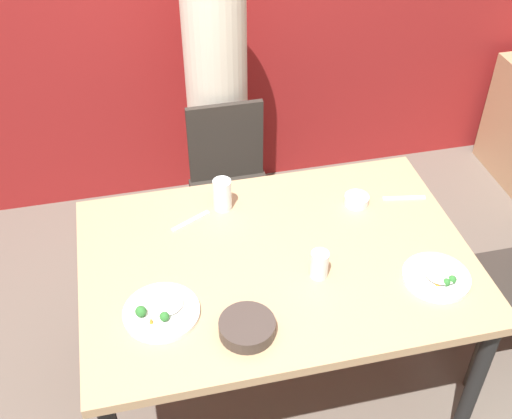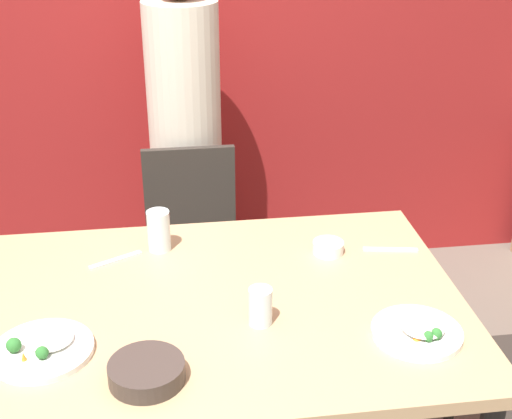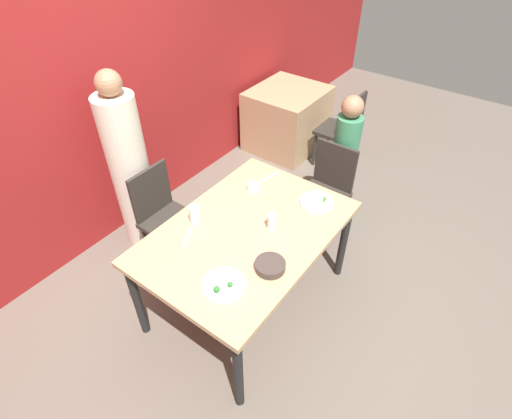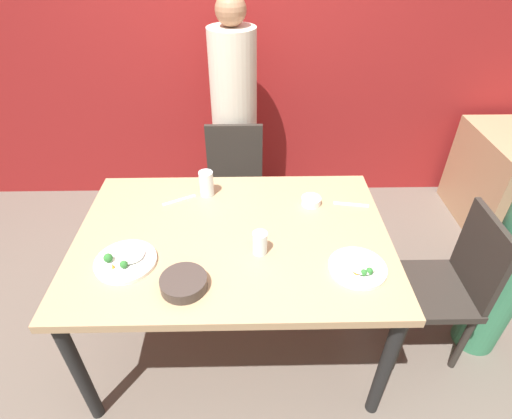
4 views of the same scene
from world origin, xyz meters
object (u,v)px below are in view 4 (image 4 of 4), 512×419
chair_adult_spot (235,186)px  glass_water_tall (206,183)px  bowl_curry (184,283)px  person_adult (235,128)px  plate_rice_adult (126,260)px  person_child (511,265)px  chair_child_spot (446,283)px

chair_adult_spot → glass_water_tall: glass_water_tall is taller
chair_adult_spot → bowl_curry: chair_adult_spot is taller
person_adult → glass_water_tall: (-0.13, -0.84, 0.08)m
plate_rice_adult → glass_water_tall: (0.31, 0.51, 0.05)m
person_adult → plate_rice_adult: bearing=-108.0°
plate_rice_adult → person_adult: bearing=72.0°
person_adult → plate_rice_adult: 1.42m
chair_adult_spot → person_child: person_child is taller
chair_adult_spot → chair_child_spot: 1.42m
person_child → chair_child_spot: bearing=180.0°
chair_child_spot → person_child: bearing=90.0°
person_child → plate_rice_adult: (-1.82, -0.12, 0.18)m
chair_child_spot → plate_rice_adult: (-1.53, -0.12, 0.30)m
person_adult → bowl_curry: bearing=-96.4°
bowl_curry → glass_water_tall: 0.66m
chair_child_spot → bowl_curry: size_ratio=4.57×
person_adult → glass_water_tall: person_adult is taller
person_child → plate_rice_adult: size_ratio=4.69×
glass_water_tall → person_child: bearing=-14.8°
chair_adult_spot → person_child: size_ratio=0.70×
chair_adult_spot → plate_rice_adult: 1.15m
chair_adult_spot → bowl_curry: 1.22m
bowl_curry → plate_rice_adult: size_ratio=0.72×
chair_adult_spot → glass_water_tall: size_ratio=6.34×
chair_adult_spot → chair_child_spot: size_ratio=1.00×
person_child → chair_adult_spot: bearing=146.7°
person_adult → bowl_curry: size_ratio=8.43×
chair_child_spot → person_child: (0.29, -0.00, 0.12)m
chair_adult_spot → person_adult: (0.00, 0.33, 0.27)m
person_adult → person_child: bearing=-41.9°
plate_rice_adult → glass_water_tall: 0.60m
glass_water_tall → plate_rice_adult: bearing=-121.2°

